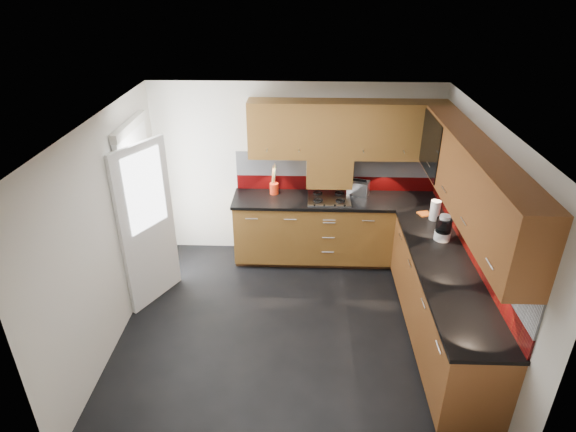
{
  "coord_description": "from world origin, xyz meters",
  "views": [
    {
      "loc": [
        0.12,
        -4.27,
        3.66
      ],
      "look_at": [
        -0.06,
        0.65,
        1.11
      ],
      "focal_mm": 30.0,
      "sensor_mm": 36.0,
      "label": 1
    }
  ],
  "objects_px": {
    "food_processor": "(443,229)",
    "gas_hob": "(329,198)",
    "utensil_pot": "(274,187)",
    "toaster": "(358,188)"
  },
  "relations": [
    {
      "from": "gas_hob",
      "to": "utensil_pot",
      "type": "height_order",
      "value": "utensil_pot"
    },
    {
      "from": "food_processor",
      "to": "gas_hob",
      "type": "bearing_deg",
      "value": 140.87
    },
    {
      "from": "utensil_pot",
      "to": "toaster",
      "type": "bearing_deg",
      "value": 0.72
    },
    {
      "from": "toaster",
      "to": "food_processor",
      "type": "distance_m",
      "value": 1.44
    },
    {
      "from": "utensil_pot",
      "to": "food_processor",
      "type": "xyz_separation_m",
      "value": [
        1.96,
        -1.16,
        0.04
      ]
    },
    {
      "from": "gas_hob",
      "to": "food_processor",
      "type": "height_order",
      "value": "food_processor"
    },
    {
      "from": "toaster",
      "to": "food_processor",
      "type": "height_order",
      "value": "food_processor"
    },
    {
      "from": "gas_hob",
      "to": "utensil_pot",
      "type": "distance_m",
      "value": 0.75
    },
    {
      "from": "utensil_pot",
      "to": "toaster",
      "type": "relative_size",
      "value": 1.35
    },
    {
      "from": "food_processor",
      "to": "utensil_pot",
      "type": "bearing_deg",
      "value": 149.37
    }
  ]
}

